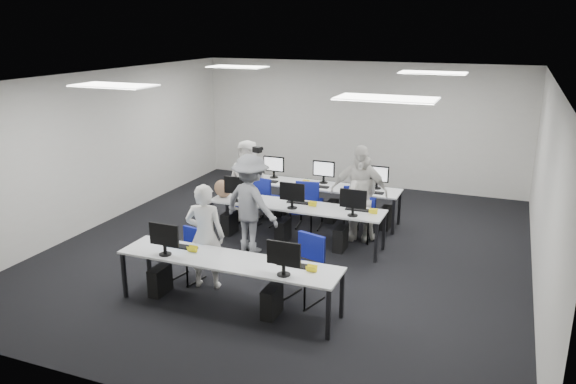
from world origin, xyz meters
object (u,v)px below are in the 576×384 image
at_px(chair_5, 266,208).
at_px(student_2, 248,180).
at_px(photographer, 251,204).
at_px(student_3, 359,193).
at_px(chair_3, 301,218).
at_px(chair_6, 309,212).
at_px(chair_7, 366,223).
at_px(student_1, 359,197).
at_px(chair_0, 188,264).
at_px(chair_4, 355,224).
at_px(chair_2, 246,212).
at_px(desk_mid, 296,208).
at_px(desk_front, 228,263).
at_px(student_0, 205,236).
at_px(chair_1, 303,281).

bearing_deg(chair_5, student_2, 174.92).
bearing_deg(photographer, student_3, -123.57).
distance_m(chair_3, chair_6, 0.36).
relative_size(chair_7, student_2, 0.51).
bearing_deg(chair_5, student_1, 3.28).
relative_size(chair_0, chair_4, 0.84).
xyz_separation_m(chair_2, chair_3, (1.13, 0.07, -0.01)).
bearing_deg(chair_6, desk_mid, -94.01).
bearing_deg(desk_front, student_2, 111.56).
relative_size(chair_3, chair_5, 0.90).
height_order(chair_3, student_0, student_0).
distance_m(desk_mid, student_2, 1.64).
xyz_separation_m(chair_7, student_2, (-2.48, 0.09, 0.56)).
height_order(chair_0, student_2, student_2).
height_order(desk_mid, chair_7, chair_7).
xyz_separation_m(desk_mid, chair_2, (-1.25, 0.51, -0.40)).
bearing_deg(chair_3, chair_4, -19.99).
bearing_deg(student_1, chair_6, -27.93).
bearing_deg(desk_mid, student_2, 147.30).
xyz_separation_m(desk_mid, chair_0, (-1.02, -2.05, -0.42)).
bearing_deg(chair_0, chair_1, 11.21).
relative_size(desk_front, student_1, 2.04).
height_order(chair_5, student_3, student_3).
xyz_separation_m(desk_front, student_3, (0.98, 3.26, 0.21)).
height_order(chair_4, chair_5, chair_5).
distance_m(chair_4, photographer, 2.04).
height_order(chair_3, chair_7, chair_3).
relative_size(chair_0, chair_7, 0.98).
xyz_separation_m(desk_mid, chair_6, (-0.07, 0.93, -0.37)).
bearing_deg(chair_3, student_1, -13.33).
height_order(chair_2, chair_5, chair_5).
bearing_deg(student_3, chair_3, 173.70).
height_order(chair_3, chair_5, chair_5).
distance_m(chair_1, chair_2, 3.31).
height_order(desk_front, chair_7, chair_7).
distance_m(chair_0, chair_1, 1.91).
relative_size(desk_mid, chair_1, 3.32).
bearing_deg(student_3, photographer, -152.02).
xyz_separation_m(chair_7, student_3, (-0.12, -0.13, 0.63)).
distance_m(student_1, photographer, 2.05).
bearing_deg(chair_4, chair_7, 35.51).
xyz_separation_m(chair_1, photographer, (-1.49, 1.42, 0.56)).
height_order(chair_3, student_1, student_1).
distance_m(desk_mid, chair_7, 1.42).
bearing_deg(photographer, chair_1, 154.17).
bearing_deg(student_0, chair_1, 171.39).
relative_size(chair_1, chair_3, 1.10).
relative_size(chair_6, student_1, 0.62).
bearing_deg(desk_front, chair_4, 73.35).
bearing_deg(chair_4, student_2, 154.94).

